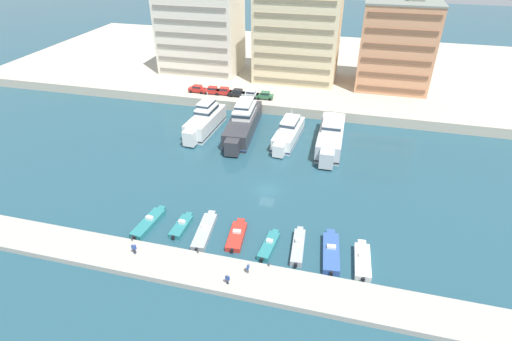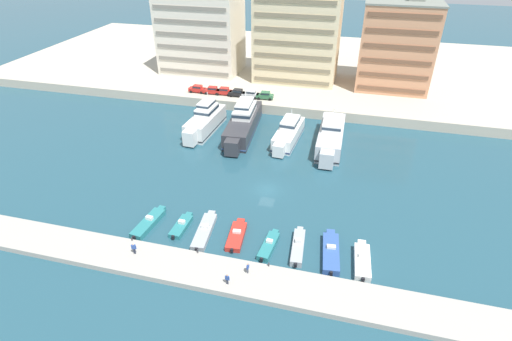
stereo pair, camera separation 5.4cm
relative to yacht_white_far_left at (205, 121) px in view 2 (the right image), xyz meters
The scene contains 30 objects.
ground_plane 26.02m from the yacht_white_far_left, 46.27° to the right, with size 400.00×400.00×0.00m, color #234C5B.
quay_promenade 49.98m from the yacht_white_far_left, 68.99° to the left, with size 180.00×70.00×2.26m, color #BCB29E.
pier_dock 43.02m from the yacht_white_far_left, 65.37° to the right, with size 120.00×5.76×0.81m, color #A8A399.
yacht_white_far_left is the anchor object (origin of this frame).
yacht_charcoal_left 8.20m from the yacht_white_far_left, ahead, with size 6.24×22.02×8.12m.
yacht_white_mid_left 18.13m from the yacht_white_far_left, ahead, with size 4.86×15.41×6.24m.
yacht_silver_center_left 26.66m from the yacht_white_far_left, ahead, with size 4.88×19.39×6.88m.
motorboat_teal_far_left 32.15m from the yacht_white_far_left, 84.62° to the right, with size 2.57×7.80×1.38m.
motorboat_teal_left 32.37m from the yacht_white_far_left, 75.76° to the right, with size 1.88×5.97×1.20m.
motorboat_grey_mid_left 33.69m from the yacht_white_far_left, 69.74° to the right, with size 2.61×8.71×1.22m.
motorboat_red_center_left 35.47m from the yacht_white_far_left, 62.38° to the right, with size 2.60×6.96×1.16m.
motorboat_teal_center 38.73m from the yacht_white_far_left, 56.53° to the right, with size 2.12×6.46×1.22m.
motorboat_grey_center_right 40.50m from the yacht_white_far_left, 51.34° to the right, with size 2.05×7.69×1.54m.
motorboat_blue_mid_right 43.39m from the yacht_white_far_left, 46.69° to the right, with size 2.90×8.54×1.36m.
motorboat_white_right 46.80m from the yacht_white_far_left, 43.58° to the right, with size 2.35×7.34×1.44m.
car_red_far_left 17.22m from the yacht_white_far_left, 116.73° to the left, with size 4.11×1.93×1.80m.
car_red_left 15.82m from the yacht_white_far_left, 103.91° to the left, with size 4.22×2.16×1.80m.
car_red_mid_left 15.50m from the yacht_white_far_left, 93.03° to the left, with size 4.15×2.01×1.80m.
car_black_center_left 15.47m from the yacht_white_far_left, 79.92° to the left, with size 4.13×1.98×1.80m.
car_silver_center 16.36m from the yacht_white_far_left, 68.22° to the left, with size 4.11×1.94×1.80m.
car_green_center_right 17.99m from the yacht_white_far_left, 57.89° to the left, with size 4.20×2.13×1.80m.
apartment_block_far_left 36.59m from the yacht_white_far_left, 111.25° to the left, with size 21.72×14.29×25.11m.
apartment_block_left 36.77m from the yacht_white_far_left, 66.23° to the left, with size 21.36×14.60×24.49m.
apartment_block_mid_left 51.02m from the yacht_white_far_left, 39.51° to the left, with size 17.43×14.53×22.75m.
pedestrian_near_edge 43.12m from the yacht_white_far_left, 62.41° to the right, with size 0.27×0.61×1.58m.
pedestrian_mid_deck 44.43m from the yacht_white_far_left, 66.03° to the right, with size 0.60×0.25×1.56m.
pedestrian_far_side 38.90m from the yacht_white_far_left, 83.37° to the right, with size 0.68×0.33×1.78m.
bollard_west 36.57m from the yacht_white_far_left, 85.55° to the right, with size 0.20×0.20×0.61m.
bollard_west_mid 38.56m from the yacht_white_far_left, 71.00° to the right, with size 0.20×0.20×0.61m.
bollard_east_mid 42.71m from the yacht_white_far_left, 58.58° to the right, with size 0.20×0.20×0.61m.
Camera 2 is at (11.92, -53.84, 38.32)m, focal length 28.00 mm.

